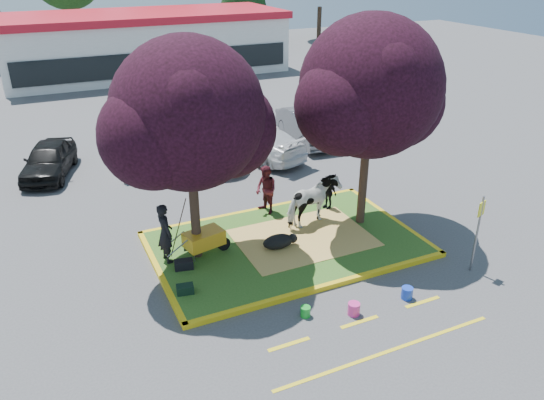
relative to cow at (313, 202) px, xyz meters
name	(u,v)px	position (x,y,z in m)	size (l,w,h in m)	color
ground	(286,246)	(-1.33, -0.72, -0.98)	(90.00, 90.00, 0.00)	#424244
median_island	(286,244)	(-1.33, -0.72, -0.90)	(8.00, 5.00, 0.15)	#2D591B
curb_near	(327,286)	(-1.33, -3.30, -0.90)	(8.30, 0.16, 0.15)	yellow
curb_far	(255,211)	(-1.33, 1.86, -0.90)	(8.30, 0.16, 0.15)	yellow
curb_left	(160,274)	(-5.41, -0.72, -0.90)	(0.16, 5.30, 0.15)	yellow
curb_right	(392,219)	(2.75, -0.72, -0.90)	(0.16, 5.30, 0.15)	yellow
straw_bedding	(303,238)	(-0.73, -0.72, -0.82)	(4.20, 3.00, 0.01)	#D7AF58
tree_purple_left	(189,121)	(-4.11, -0.34, 3.38)	(5.06, 4.20, 6.51)	black
tree_purple_right	(371,94)	(1.59, -0.54, 3.59)	(5.30, 4.40, 6.82)	black
fire_lane_stripe_a	(289,344)	(-3.33, -4.92, -0.97)	(1.10, 0.12, 0.01)	yellow
fire_lane_stripe_b	(359,322)	(-1.33, -4.92, -0.97)	(1.10, 0.12, 0.01)	yellow
fire_lane_stripe_c	(423,302)	(0.67, -4.92, -0.97)	(1.10, 0.12, 0.01)	yellow
fire_lane_long	(388,351)	(-1.33, -6.12, -0.97)	(6.00, 0.10, 0.01)	yellow
retail_building	(145,42)	(0.67, 27.26, 1.27)	(20.40, 8.40, 4.40)	silver
cow	(313,202)	(0.00, 0.00, 0.00)	(0.89, 1.95, 1.65)	silver
calf	(278,242)	(-1.72, -0.94, -0.61)	(1.00, 0.56, 0.43)	black
handler	(165,233)	(-5.03, -0.21, 0.10)	(0.67, 0.44, 1.84)	black
visitor_a	(266,190)	(-1.05, 1.46, 0.03)	(0.83, 0.65, 1.72)	#4B151F
visitor_b	(328,192)	(1.09, 0.87, -0.20)	(0.73, 0.30, 1.25)	black
wheelbarrow	(204,239)	(-3.90, -0.36, -0.29)	(2.07, 0.93, 0.78)	black
gear_bag_dark	(184,264)	(-4.71, -0.86, -0.69)	(0.54, 0.29, 0.27)	black
gear_bag_green	(185,289)	(-5.03, -2.05, -0.70)	(0.46, 0.28, 0.24)	black
sign_post	(478,226)	(2.97, -4.25, 0.50)	(0.33, 0.14, 2.40)	slate
bucket_green	(305,312)	(-2.46, -4.12, -0.84)	(0.26, 0.26, 0.28)	green
bucket_pink	(354,309)	(-1.30, -4.58, -0.81)	(0.32, 0.32, 0.34)	#DE318D
bucket_blue	(407,293)	(0.39, -4.59, -0.81)	(0.31, 0.31, 0.33)	blue
car_black	(49,159)	(-7.66, 8.67, -0.28)	(1.64, 4.08, 1.39)	black
car_silver	(139,152)	(-4.06, 8.22, -0.34)	(1.34, 3.85, 1.27)	#ACB0B5
car_red	(214,145)	(-0.85, 7.49, -0.26)	(2.36, 5.12, 1.42)	maroon
car_white	(258,143)	(1.00, 6.93, -0.26)	(2.00, 4.91, 1.43)	silver
car_grey	(307,126)	(4.07, 7.99, -0.20)	(1.63, 4.68, 1.54)	#5A5C62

